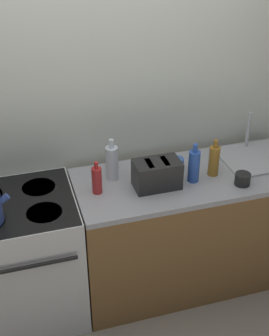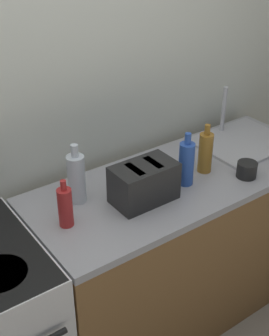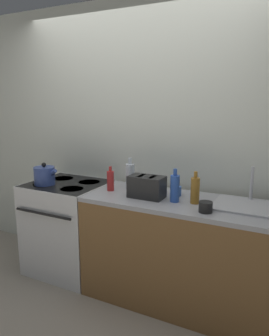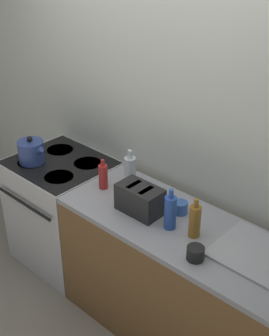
# 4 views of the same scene
# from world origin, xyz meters

# --- Properties ---
(wall_back) EXTENTS (8.00, 0.05, 2.60)m
(wall_back) POSITION_xyz_m (0.00, 0.71, 1.30)
(wall_back) COLOR silver
(wall_back) RESTS_ON ground_plane
(counter_block) EXTENTS (1.59, 0.63, 0.90)m
(counter_block) POSITION_xyz_m (0.57, 0.32, 0.45)
(counter_block) COLOR brown
(counter_block) RESTS_ON ground_plane
(toaster) EXTENTS (0.29, 0.17, 0.18)m
(toaster) POSITION_xyz_m (0.28, 0.26, 0.99)
(toaster) COLOR black
(toaster) RESTS_ON counter_block
(sink_tray) EXTENTS (0.49, 0.41, 0.28)m
(sink_tray) POSITION_xyz_m (1.06, 0.39, 0.91)
(sink_tray) COLOR #B7B7BC
(sink_tray) RESTS_ON counter_block
(bottle_red) EXTENTS (0.06, 0.06, 0.22)m
(bottle_red) POSITION_xyz_m (-0.09, 0.30, 0.99)
(bottle_red) COLOR #B72828
(bottle_red) RESTS_ON counter_block
(bottle_clear) EXTENTS (0.08, 0.08, 0.28)m
(bottle_clear) POSITION_xyz_m (0.03, 0.43, 1.02)
(bottle_clear) COLOR silver
(bottle_clear) RESTS_ON counter_block
(bottle_amber) EXTENTS (0.07, 0.07, 0.25)m
(bottle_amber) POSITION_xyz_m (0.68, 0.29, 1.00)
(bottle_amber) COLOR #9E6B23
(bottle_amber) RESTS_ON counter_block
(bottle_blue) EXTENTS (0.07, 0.07, 0.27)m
(bottle_blue) POSITION_xyz_m (0.52, 0.26, 1.01)
(bottle_blue) COLOR #2D56B7
(bottle_blue) RESTS_ON counter_block
(cup_blue) EXTENTS (0.09, 0.09, 0.08)m
(cup_blue) POSITION_xyz_m (0.48, 0.42, 0.94)
(cup_blue) COLOR #3860B2
(cup_blue) RESTS_ON counter_block
(cup_black) EXTENTS (0.10, 0.10, 0.08)m
(cup_black) POSITION_xyz_m (0.81, 0.13, 0.94)
(cup_black) COLOR black
(cup_black) RESTS_ON counter_block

